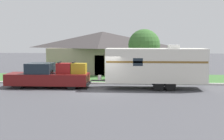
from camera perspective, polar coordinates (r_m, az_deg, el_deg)
name	(u,v)px	position (r m, az deg, el deg)	size (l,w,h in m)	color
ground_plane	(103,91)	(22.45, -1.69, -3.93)	(120.00, 120.00, 0.00)	#47474C
curb_strip	(107,83)	(26.13, -0.91, -2.41)	(80.00, 0.30, 0.14)	beige
lawn_strip	(110,78)	(29.75, -0.33, -1.52)	(80.00, 7.00, 0.03)	#3D6B33
house_across_street	(102,51)	(35.05, -1.75, 3.44)	(11.94, 7.19, 4.58)	gray
pickup_truck	(49,76)	(24.58, -11.47, -1.11)	(6.39, 2.08, 2.02)	black
travel_trailer	(155,65)	(23.69, 7.95, 0.86)	(8.58, 2.38, 3.32)	black
mailbox	(187,72)	(27.09, 13.64, -0.36)	(0.48, 0.20, 1.26)	brown
tree_in_yard	(144,45)	(29.09, 5.90, 4.55)	(2.95, 2.95, 4.67)	brown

